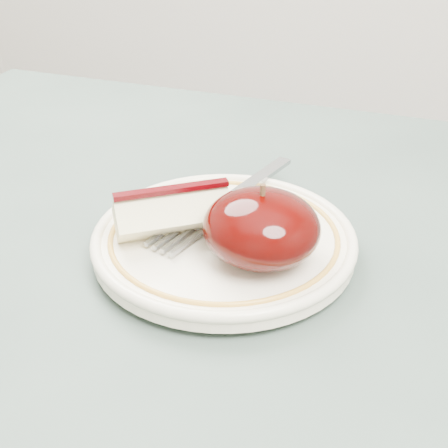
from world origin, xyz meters
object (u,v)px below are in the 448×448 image
(plate, at_px, (224,239))
(fork, at_px, (226,202))
(apple_half, at_px, (261,228))
(table, at_px, (170,417))

(plate, xyz_separation_m, fork, (-0.01, 0.04, 0.01))
(plate, bearing_deg, apple_half, -30.59)
(table, height_order, fork, fork)
(apple_half, relative_size, fork, 0.46)
(fork, bearing_deg, apple_half, -127.17)
(plate, relative_size, fork, 1.11)
(table, distance_m, apple_half, 0.16)
(plate, bearing_deg, fork, 107.94)
(fork, bearing_deg, plate, -147.28)
(plate, height_order, apple_half, apple_half)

